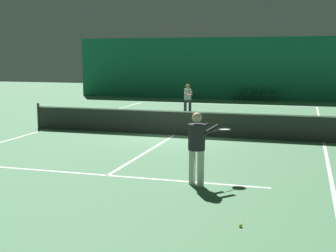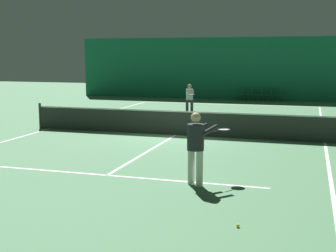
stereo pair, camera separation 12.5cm
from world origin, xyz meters
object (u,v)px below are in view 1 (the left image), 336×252
object	(u,v)px
tennis_net	(174,122)
courtside_chair_0	(238,93)
courtside_chair_1	(248,94)
courtside_chair_3	(267,94)
player_far	(188,97)
tennis_ball	(241,225)
courtside_chair_4	(276,94)
player_near	(198,143)
courtside_chair_2	(257,94)

from	to	relation	value
tennis_net	courtside_chair_0	distance (m)	14.73
tennis_net	courtside_chair_1	size ratio (longest dim) A/B	14.29
courtside_chair_0	courtside_chair_3	size ratio (longest dim) A/B	1.00
player_far	courtside_chair_0	bearing A→B (deg)	150.94
courtside_chair_0	tennis_ball	xyz separation A→B (m)	(3.35, -23.83, -0.45)
courtside_chair_4	tennis_ball	distance (m)	23.84
player_near	courtside_chair_0	bearing A→B (deg)	35.44
tennis_net	courtside_chair_3	size ratio (longest dim) A/B	14.29
tennis_ball	courtside_chair_2	bearing A→B (deg)	95.01
player_near	tennis_ball	world-z (taller)	player_near
courtside_chair_0	courtside_chair_1	world-z (taller)	same
player_near	tennis_ball	xyz separation A→B (m)	(1.36, -2.49, -0.98)
player_near	courtside_chair_1	size ratio (longest dim) A/B	2.08
courtside_chair_1	tennis_ball	world-z (taller)	courtside_chair_1
tennis_net	courtside_chair_1	distance (m)	14.77
courtside_chair_1	courtside_chair_2	size ratio (longest dim) A/B	1.00
courtside_chair_2	player_near	bearing A→B (deg)	1.96
player_near	courtside_chair_2	distance (m)	21.36
tennis_ball	courtside_chair_3	bearing A→B (deg)	93.51
player_near	player_far	xyz separation A→B (m)	(-3.46, 12.90, -0.10)
player_near	courtside_chair_4	distance (m)	21.35
tennis_net	courtside_chair_2	distance (m)	14.82
courtside_chair_0	courtside_chair_3	distance (m)	1.89
tennis_ball	courtside_chair_4	bearing A→B (deg)	91.99
courtside_chair_4	tennis_net	bearing A→B (deg)	-11.31
tennis_net	player_near	xyz separation A→B (m)	(2.41, -6.61, 0.51)
player_near	courtside_chair_4	bearing A→B (deg)	28.67
courtside_chair_3	courtside_chair_4	bearing A→B (deg)	90.00
player_near	courtside_chair_2	size ratio (longest dim) A/B	2.08
courtside_chair_2	tennis_ball	world-z (taller)	courtside_chair_2
player_far	courtside_chair_4	size ratio (longest dim) A/B	1.88
courtside_chair_3	tennis_ball	xyz separation A→B (m)	(1.46, -23.83, -0.45)
tennis_net	courtside_chair_1	world-z (taller)	tennis_net
courtside_chair_0	player_near	bearing A→B (deg)	5.33
courtside_chair_1	tennis_ball	bearing A→B (deg)	6.52
tennis_net	player_far	distance (m)	6.40
courtside_chair_0	courtside_chair_1	bearing A→B (deg)	90.00
player_near	player_far	bearing A→B (deg)	45.11
courtside_chair_1	player_far	bearing A→B (deg)	-13.97
courtside_chair_0	tennis_ball	world-z (taller)	courtside_chair_0
courtside_chair_0	player_far	bearing A→B (deg)	-9.87
player_near	courtside_chair_3	distance (m)	21.34
courtside_chair_0	courtside_chair_3	bearing A→B (deg)	90.00
tennis_net	courtside_chair_3	bearing A→B (deg)	81.07
player_far	courtside_chair_0	xyz separation A→B (m)	(1.47, 8.43, -0.44)
courtside_chair_2	tennis_ball	distance (m)	23.92
tennis_ball	courtside_chair_1	bearing A→B (deg)	96.52
tennis_net	player_far	bearing A→B (deg)	99.42
player_near	player_far	size ratio (longest dim) A/B	1.11
courtside_chair_4	tennis_ball	xyz separation A→B (m)	(0.83, -23.83, -0.45)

